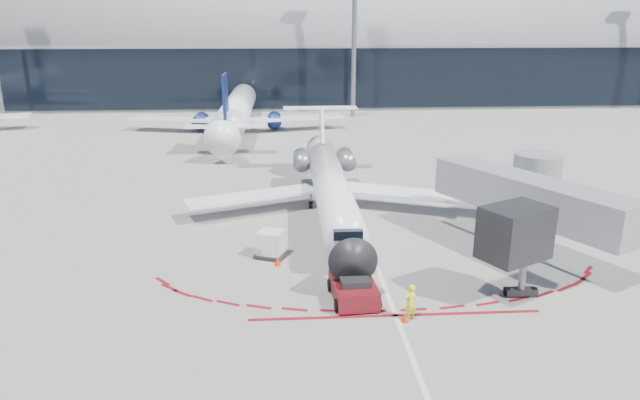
{
  "coord_description": "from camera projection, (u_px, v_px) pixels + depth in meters",
  "views": [
    {
      "loc": [
        -5.12,
        -35.43,
        13.37
      ],
      "look_at": [
        -2.95,
        -1.08,
        2.56
      ],
      "focal_mm": 32.0,
      "sensor_mm": 36.0,
      "label": 1
    }
  ],
  "objects": [
    {
      "name": "apron_centerline",
      "position": [
        359.0,
        221.0,
        39.95
      ],
      "size": [
        0.25,
        40.0,
        0.01
      ],
      "primitive_type": "cube",
      "color": "silver",
      "rests_on": "ground"
    },
    {
      "name": "ramp_worker",
      "position": [
        410.0,
        302.0,
        26.44
      ],
      "size": [
        0.79,
        0.72,
        1.82
      ],
      "primitive_type": "imported",
      "rotation": [
        0.0,
        0.0,
        3.7
      ],
      "color": "#E6FE1A",
      "rests_on": "ground"
    },
    {
      "name": "bg_airliner_1",
      "position": [
        236.0,
        90.0,
        71.53
      ],
      "size": [
        31.99,
        33.87,
        10.35
      ],
      "primitive_type": null,
      "color": "white",
      "rests_on": "ground"
    },
    {
      "name": "ground",
      "position": [
        363.0,
        231.0,
        38.05
      ],
      "size": [
        260.0,
        260.0,
        0.0
      ],
      "primitive_type": "plane",
      "color": "slate",
      "rests_on": "ground"
    },
    {
      "name": "safety_cone_left",
      "position": [
        278.0,
        261.0,
        32.57
      ],
      "size": [
        0.39,
        0.39,
        0.54
      ],
      "primitive_type": "cone",
      "color": "#F02F05",
      "rests_on": "ground"
    },
    {
      "name": "regional_jet",
      "position": [
        330.0,
        184.0,
        40.91
      ],
      "size": [
        21.12,
        26.05,
        6.52
      ],
      "color": "white",
      "rests_on": "ground"
    },
    {
      "name": "safety_cone_right",
      "position": [
        405.0,
        317.0,
        26.47
      ],
      "size": [
        0.33,
        0.33,
        0.45
      ],
      "primitive_type": "cone",
      "color": "#F02F05",
      "rests_on": "ground"
    },
    {
      "name": "jet_bridge",
      "position": [
        529.0,
        199.0,
        34.86
      ],
      "size": [
        10.03,
        15.2,
        4.9
      ],
      "color": "gray",
      "rests_on": "ground"
    },
    {
      "name": "terminal_building",
      "position": [
        313.0,
        51.0,
        97.36
      ],
      "size": [
        150.0,
        24.15,
        24.0
      ],
      "color": "gray",
      "rests_on": "ground"
    },
    {
      "name": "pushback_tug",
      "position": [
        354.0,
        289.0,
        28.44
      ],
      "size": [
        2.43,
        5.29,
        1.36
      ],
      "rotation": [
        0.0,
        0.0,
        0.07
      ],
      "color": "#500B12",
      "rests_on": "ground"
    },
    {
      "name": "uld_container",
      "position": [
        271.0,
        244.0,
        33.62
      ],
      "size": [
        2.14,
        2.0,
        1.62
      ],
      "rotation": [
        0.0,
        0.0,
        -0.38
      ],
      "color": "black",
      "rests_on": "ground"
    },
    {
      "name": "apron_stop_bar",
      "position": [
        396.0,
        315.0,
        27.09
      ],
      "size": [
        14.0,
        0.25,
        0.01
      ],
      "primitive_type": "cube",
      "color": "maroon",
      "rests_on": "ground"
    },
    {
      "name": "light_mast_centre",
      "position": [
        354.0,
        28.0,
        80.3
      ],
      "size": [
        0.7,
        0.7,
        25.0
      ],
      "primitive_type": "cylinder",
      "color": "slate",
      "rests_on": "ground"
    }
  ]
}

